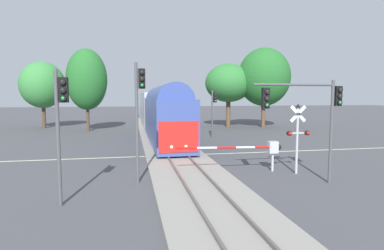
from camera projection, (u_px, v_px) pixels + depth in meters
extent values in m
plane|color=#47474C|center=(175.00, 155.00, 23.84)|extent=(220.00, 220.00, 0.00)
cube|color=beige|center=(175.00, 155.00, 23.84)|extent=(44.00, 0.20, 0.01)
cube|color=gray|center=(175.00, 154.00, 23.83)|extent=(4.40, 80.00, 0.18)
cube|color=#56514C|center=(165.00, 152.00, 23.68)|extent=(0.10, 80.00, 0.14)
cube|color=#56514C|center=(184.00, 152.00, 23.95)|extent=(0.10, 80.00, 0.14)
cube|color=#384C93|center=(165.00, 119.00, 30.17)|extent=(3.00, 17.68, 3.90)
cube|color=red|center=(179.00, 137.00, 21.57)|extent=(2.76, 0.08, 2.15)
cylinder|color=#384C93|center=(165.00, 100.00, 30.01)|extent=(2.76, 15.91, 2.76)
sphere|color=#F4F2CC|center=(172.00, 147.00, 21.53)|extent=(0.24, 0.24, 0.24)
sphere|color=#F4F2CC|center=(186.00, 147.00, 21.72)|extent=(0.24, 0.24, 0.24)
cube|color=#B7BCC6|center=(151.00, 107.00, 50.51)|extent=(3.00, 22.20, 4.60)
cube|color=black|center=(160.00, 105.00, 50.77)|extent=(0.04, 19.98, 0.90)
cube|color=gold|center=(161.00, 114.00, 50.91)|extent=(0.04, 20.43, 0.36)
cube|color=#B7BCC6|center=(145.00, 104.00, 73.10)|extent=(3.00, 22.20, 4.60)
cube|color=black|center=(151.00, 102.00, 73.36)|extent=(0.04, 19.98, 0.90)
cube|color=gold|center=(151.00, 109.00, 73.49)|extent=(0.04, 20.43, 0.36)
cylinder|color=#B7B7BC|center=(273.00, 162.00, 18.79)|extent=(0.14, 0.14, 1.10)
cube|color=#B7B7BC|center=(273.00, 147.00, 18.71)|extent=(0.56, 0.40, 0.70)
sphere|color=black|center=(278.00, 147.00, 18.77)|extent=(0.36, 0.36, 0.36)
cylinder|color=red|center=(264.00, 147.00, 18.60)|extent=(1.15, 0.12, 0.14)
cylinder|color=white|center=(245.00, 147.00, 18.38)|extent=(1.15, 0.12, 0.14)
cylinder|color=red|center=(226.00, 148.00, 18.16)|extent=(1.15, 0.12, 0.14)
cylinder|color=white|center=(207.00, 148.00, 17.94)|extent=(1.15, 0.12, 0.14)
cylinder|color=red|center=(187.00, 148.00, 17.72)|extent=(1.15, 0.12, 0.14)
sphere|color=red|center=(177.00, 148.00, 17.61)|extent=(0.14, 0.14, 0.14)
cylinder|color=#B2B2B7|center=(297.00, 141.00, 18.10)|extent=(0.14, 0.14, 3.81)
cube|color=white|center=(298.00, 114.00, 17.93)|extent=(0.98, 0.05, 0.98)
cube|color=white|center=(298.00, 114.00, 17.93)|extent=(0.98, 0.05, 0.98)
cube|color=#B2B2B7|center=(297.00, 133.00, 18.05)|extent=(1.10, 0.08, 0.08)
cylinder|color=black|center=(289.00, 133.00, 17.85)|extent=(0.26, 0.18, 0.26)
cylinder|color=black|center=(307.00, 133.00, 18.06)|extent=(0.26, 0.18, 0.26)
sphere|color=red|center=(290.00, 134.00, 17.76)|extent=(0.20, 0.20, 0.20)
sphere|color=red|center=(308.00, 133.00, 17.96)|extent=(0.20, 0.20, 0.20)
cone|color=black|center=(298.00, 106.00, 17.91)|extent=(0.28, 0.28, 0.22)
cylinder|color=#4C4C51|center=(212.00, 114.00, 33.34)|extent=(0.16, 0.16, 5.07)
cube|color=black|center=(215.00, 98.00, 33.23)|extent=(0.34, 0.26, 1.00)
sphere|color=#262626|center=(215.00, 95.00, 33.06)|extent=(0.20, 0.20, 0.20)
cylinder|color=black|center=(215.00, 95.00, 33.03)|extent=(0.24, 0.10, 0.24)
sphere|color=#262626|center=(215.00, 98.00, 33.09)|extent=(0.20, 0.20, 0.20)
cylinder|color=black|center=(215.00, 98.00, 33.06)|extent=(0.24, 0.10, 0.24)
sphere|color=green|center=(215.00, 101.00, 33.12)|extent=(0.20, 0.20, 0.20)
cylinder|color=black|center=(215.00, 101.00, 33.09)|extent=(0.24, 0.10, 0.24)
cylinder|color=#4C4C51|center=(137.00, 124.00, 16.02)|extent=(0.16, 0.16, 6.14)
cube|color=black|center=(142.00, 79.00, 15.86)|extent=(0.34, 0.26, 1.00)
sphere|color=#262626|center=(142.00, 72.00, 15.69)|extent=(0.20, 0.20, 0.20)
cylinder|color=black|center=(142.00, 72.00, 15.66)|extent=(0.24, 0.10, 0.24)
sphere|color=#262626|center=(142.00, 79.00, 15.72)|extent=(0.20, 0.20, 0.20)
cylinder|color=black|center=(142.00, 78.00, 15.69)|extent=(0.24, 0.10, 0.24)
sphere|color=green|center=(142.00, 85.00, 15.75)|extent=(0.20, 0.20, 0.20)
cylinder|color=black|center=(142.00, 85.00, 15.72)|extent=(0.24, 0.10, 0.24)
cylinder|color=#4C4C51|center=(58.00, 139.00, 12.70)|extent=(0.16, 0.16, 5.52)
cube|color=black|center=(64.00, 90.00, 12.57)|extent=(0.34, 0.26, 1.00)
sphere|color=#262626|center=(63.00, 82.00, 12.39)|extent=(0.20, 0.20, 0.20)
cylinder|color=black|center=(62.00, 82.00, 12.36)|extent=(0.24, 0.10, 0.24)
sphere|color=#262626|center=(63.00, 90.00, 12.42)|extent=(0.20, 0.20, 0.20)
cylinder|color=black|center=(63.00, 90.00, 12.39)|extent=(0.24, 0.10, 0.24)
sphere|color=green|center=(63.00, 98.00, 12.45)|extent=(0.20, 0.20, 0.20)
cylinder|color=black|center=(63.00, 98.00, 12.42)|extent=(0.24, 0.10, 0.24)
cylinder|color=#4C4C51|center=(331.00, 132.00, 16.06)|extent=(0.16, 0.16, 5.27)
cube|color=black|center=(338.00, 96.00, 15.94)|extent=(0.34, 0.26, 1.00)
sphere|color=#262626|center=(340.00, 90.00, 15.76)|extent=(0.20, 0.20, 0.20)
cylinder|color=black|center=(340.00, 90.00, 15.74)|extent=(0.24, 0.10, 0.24)
sphere|color=#262626|center=(340.00, 96.00, 15.79)|extent=(0.20, 0.20, 0.20)
cylinder|color=black|center=(340.00, 96.00, 15.77)|extent=(0.24, 0.10, 0.24)
sphere|color=green|center=(339.00, 102.00, 15.82)|extent=(0.20, 0.20, 0.20)
cylinder|color=black|center=(340.00, 102.00, 15.79)|extent=(0.24, 0.10, 0.24)
cylinder|color=#4C4C51|center=(294.00, 85.00, 15.44)|extent=(4.24, 0.12, 0.12)
cube|color=black|center=(266.00, 98.00, 15.21)|extent=(0.34, 0.26, 1.00)
sphere|color=#262626|center=(267.00, 91.00, 15.04)|extent=(0.20, 0.20, 0.20)
cylinder|color=black|center=(267.00, 91.00, 15.01)|extent=(0.24, 0.10, 0.24)
sphere|color=#262626|center=(267.00, 98.00, 15.07)|extent=(0.20, 0.20, 0.20)
cylinder|color=black|center=(267.00, 98.00, 15.04)|extent=(0.24, 0.10, 0.24)
sphere|color=green|center=(267.00, 105.00, 15.10)|extent=(0.20, 0.20, 0.20)
cylinder|color=black|center=(267.00, 105.00, 15.07)|extent=(0.24, 0.10, 0.24)
cylinder|color=#4C3828|center=(44.00, 115.00, 43.76)|extent=(0.50, 0.50, 3.58)
ellipsoid|color=#38843D|center=(43.00, 85.00, 43.37)|extent=(5.99, 5.99, 6.34)
cylinder|color=#4C3828|center=(88.00, 117.00, 39.96)|extent=(0.38, 0.38, 3.65)
ellipsoid|color=#236628|center=(87.00, 79.00, 39.53)|extent=(5.00, 5.00, 7.62)
cylinder|color=brown|center=(263.00, 113.00, 44.52)|extent=(0.54, 0.54, 4.06)
ellipsoid|color=#236628|center=(264.00, 77.00, 44.06)|extent=(7.24, 7.24, 8.05)
cylinder|color=brown|center=(228.00, 112.00, 44.99)|extent=(0.62, 0.62, 4.25)
ellipsoid|color=#2D7533|center=(229.00, 83.00, 44.60)|extent=(6.59, 6.59, 5.39)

